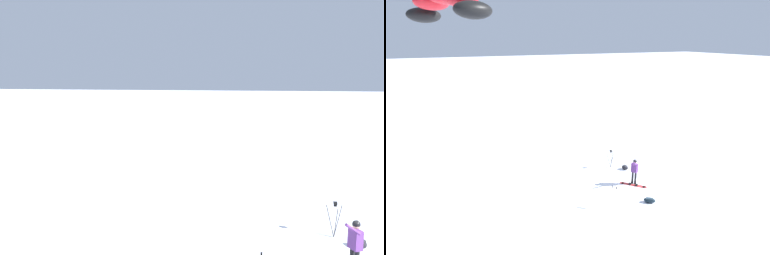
{
  "view_description": "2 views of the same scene",
  "coord_description": "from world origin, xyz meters",
  "views": [
    {
      "loc": [
        2.9,
        12.07,
        6.05
      ],
      "look_at": [
        4.68,
        2.2,
        4.73
      ],
      "focal_mm": 36.79,
      "sensor_mm": 36.0,
      "label": 1
    },
    {
      "loc": [
        10.82,
        14.58,
        9.4
      ],
      "look_at": [
        5.31,
        2.54,
        5.32
      ],
      "focal_mm": 27.27,
      "sensor_mm": 36.0,
      "label": 2
    }
  ],
  "objects": [
    {
      "name": "snowboarder",
      "position": [
        0.06,
        0.08,
        1.07
      ],
      "size": [
        0.62,
        0.67,
        1.78
      ],
      "color": "black",
      "rests_on": "ground_plane"
    },
    {
      "name": "gear_bag_small",
      "position": [
        -0.63,
        -2.04,
        0.17
      ],
      "size": [
        0.49,
        0.59,
        0.31
      ],
      "color": "black",
      "rests_on": "ground_plane"
    },
    {
      "name": "camera_tripod",
      "position": [
        0.15,
        -2.83,
        0.98
      ],
      "size": [
        0.61,
        0.51,
        1.37
      ],
      "color": "#262628",
      "rests_on": "ground_plane"
    }
  ]
}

